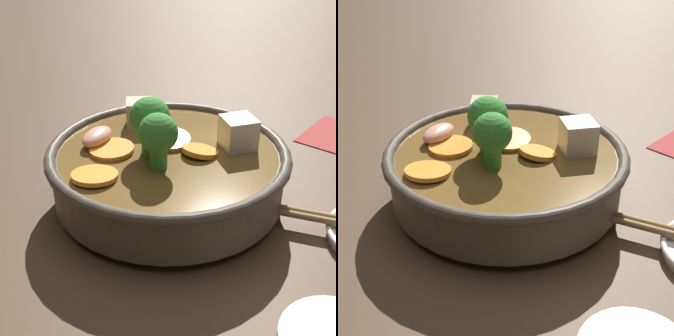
# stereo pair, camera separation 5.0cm
# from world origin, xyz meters

# --- Properties ---
(ground_plane) EXTENTS (3.00, 3.00, 0.00)m
(ground_plane) POSITION_xyz_m (0.00, 0.00, 0.00)
(ground_plane) COLOR #4C3826
(stirfry_bowl) EXTENTS (0.26, 0.26, 0.12)m
(stirfry_bowl) POSITION_xyz_m (0.00, -0.00, 0.04)
(stirfry_bowl) COLOR #51473D
(stirfry_bowl) RESTS_ON ground_plane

